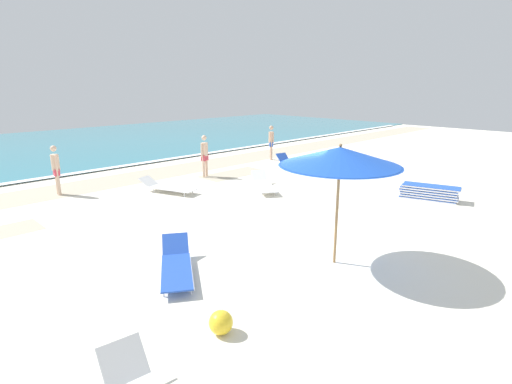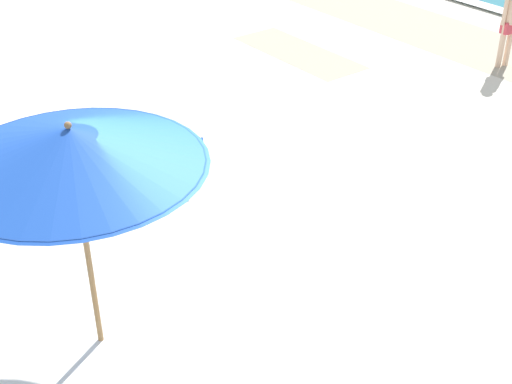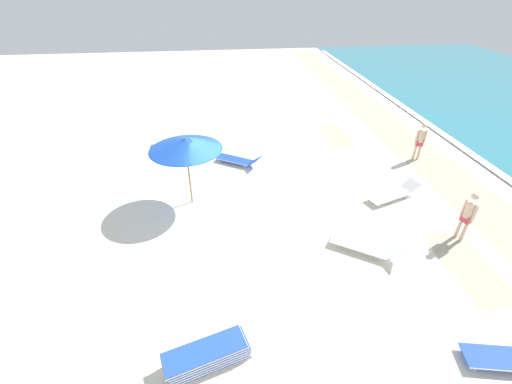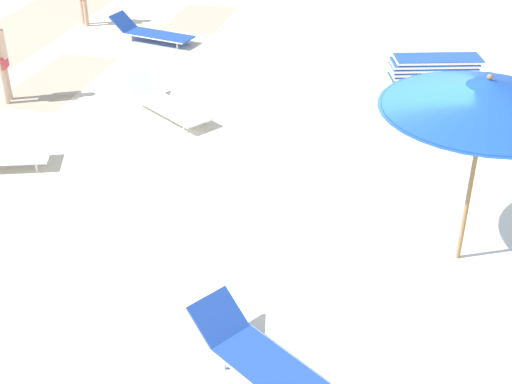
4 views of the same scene
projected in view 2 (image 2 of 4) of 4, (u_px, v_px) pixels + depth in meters
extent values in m
cube|color=silver|center=(246.00, 329.00, 8.04)|extent=(60.00, 60.00, 0.16)
cube|color=#B8AE96|center=(298.00, 52.00, 15.21)|extent=(3.15, 1.17, 0.00)
cylinder|color=#9E7547|center=(87.00, 252.00, 7.16)|extent=(0.06, 0.06, 2.38)
cone|color=blue|center=(71.00, 147.00, 6.53)|extent=(2.55, 2.55, 0.39)
cylinder|color=#163D95|center=(74.00, 165.00, 6.63)|extent=(2.47, 2.47, 0.01)
sphere|color=#9E7547|center=(68.00, 125.00, 6.42)|extent=(0.07, 0.07, 0.07)
cube|color=blue|center=(119.00, 170.00, 10.60)|extent=(1.41, 1.72, 0.03)
cylinder|color=silver|center=(121.00, 160.00, 10.86)|extent=(0.93, 1.41, 0.03)
cylinder|color=silver|center=(117.00, 180.00, 10.35)|extent=(0.93, 1.41, 0.03)
cube|color=blue|center=(189.00, 157.00, 10.58)|extent=(0.73, 0.69, 0.36)
cylinder|color=silver|center=(78.00, 168.00, 10.83)|extent=(0.03, 0.03, 0.16)
cylinder|color=silver|center=(73.00, 186.00, 10.40)|extent=(0.03, 0.03, 0.16)
cylinder|color=silver|center=(164.00, 165.00, 10.91)|extent=(0.03, 0.03, 0.16)
cylinder|color=silver|center=(162.00, 182.00, 10.48)|extent=(0.03, 0.03, 0.16)
cylinder|color=beige|center=(502.00, 46.00, 14.27)|extent=(0.11, 0.11, 0.90)
cylinder|color=beige|center=(509.00, 44.00, 14.36)|extent=(0.11, 0.11, 0.90)
cube|color=#D13D4C|center=(509.00, 27.00, 14.12)|extent=(0.22, 0.32, 0.24)
cylinder|color=beige|center=(512.00, 9.00, 13.93)|extent=(0.27, 0.27, 0.55)
cylinder|color=beige|center=(505.00, 11.00, 13.86)|extent=(0.08, 0.08, 0.55)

